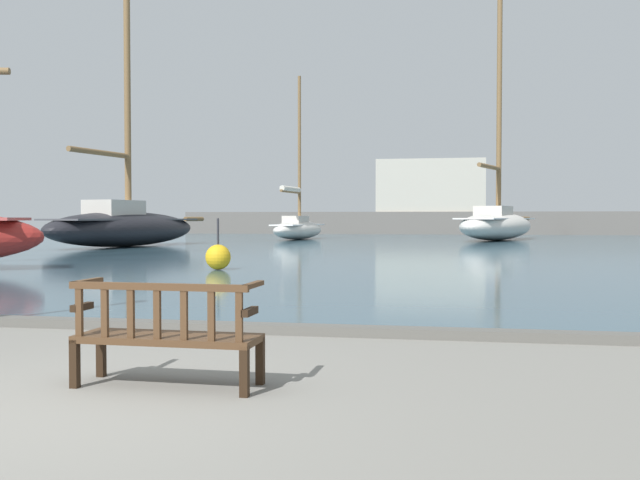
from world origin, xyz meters
TOP-DOWN VIEW (x-y plane):
  - ground_plane at (0.00, 0.00)m, footprint 160.00×160.00m
  - harbor_water at (0.00, 44.00)m, footprint 100.00×80.00m
  - quay_edge_kerb at (0.00, 3.85)m, footprint 40.00×0.30m
  - park_bench at (0.59, 0.89)m, footprint 1.61×0.56m
  - sailboat_outer_port at (-12.55, 27.52)m, footprint 5.21×12.66m
  - sailboat_nearest_port at (-6.66, 40.50)m, footprint 2.90×8.11m
  - sailboat_centre_channel at (5.98, 41.04)m, footprint 6.76×13.50m
  - channel_buoy at (-3.09, 13.37)m, footprint 0.68×0.68m
  - far_breakwater at (0.42, 57.39)m, footprint 40.84×2.40m

SIDE VIEW (x-z plane):
  - ground_plane at x=0.00m, z-range 0.00..0.00m
  - harbor_water at x=0.00m, z-range 0.00..0.08m
  - quay_edge_kerb at x=0.00m, z-range 0.00..0.12m
  - channel_buoy at x=-3.09m, z-range -0.26..1.12m
  - park_bench at x=0.59m, z-range 0.01..0.93m
  - sailboat_nearest_port at x=-6.66m, z-range -4.43..6.21m
  - sailboat_outer_port at x=-12.55m, z-range -5.75..8.04m
  - sailboat_centre_channel at x=5.98m, z-range -6.45..8.80m
  - far_breakwater at x=0.42m, z-range -1.29..5.27m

